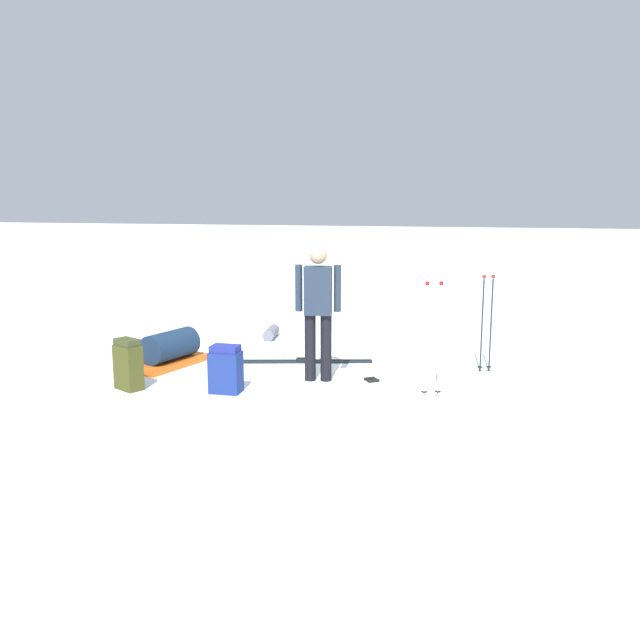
{
  "coord_description": "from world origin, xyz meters",
  "views": [
    {
      "loc": [
        -1.87,
        8.49,
        2.33
      ],
      "look_at": [
        0.0,
        0.0,
        0.7
      ],
      "focal_mm": 37.89,
      "sensor_mm": 36.0,
      "label": 1
    }
  ],
  "objects_px": {
    "ski_pair_far": "(371,381)",
    "ski_poles_planted_far": "(433,334)",
    "backpack_large_dark": "(128,365)",
    "backpack_bright": "(226,370)",
    "ski_pair_near": "(301,361)",
    "skier_standing": "(318,306)",
    "ski_poles_planted_near": "(487,318)",
    "gear_sled": "(170,350)",
    "sleeping_mat_rolled": "(271,333)"
  },
  "relations": [
    {
      "from": "backpack_bright",
      "to": "ski_poles_planted_near",
      "type": "relative_size",
      "value": 0.44
    },
    {
      "from": "backpack_large_dark",
      "to": "gear_sled",
      "type": "height_order",
      "value": "backpack_large_dark"
    },
    {
      "from": "gear_sled",
      "to": "ski_pair_far",
      "type": "bearing_deg",
      "value": 175.74
    },
    {
      "from": "ski_pair_far",
      "to": "gear_sled",
      "type": "height_order",
      "value": "gear_sled"
    },
    {
      "from": "backpack_bright",
      "to": "gear_sled",
      "type": "xyz_separation_m",
      "value": [
        1.17,
        -1.01,
        -0.05
      ]
    },
    {
      "from": "ski_pair_near",
      "to": "backpack_bright",
      "type": "distance_m",
      "value": 1.71
    },
    {
      "from": "ski_poles_planted_near",
      "to": "gear_sled",
      "type": "xyz_separation_m",
      "value": [
        4.2,
        0.65,
        -0.5
      ]
    },
    {
      "from": "backpack_large_dark",
      "to": "sleeping_mat_rolled",
      "type": "bearing_deg",
      "value": -104.77
    },
    {
      "from": "ski_pair_far",
      "to": "backpack_bright",
      "type": "relative_size",
      "value": 2.74
    },
    {
      "from": "backpack_bright",
      "to": "ski_poles_planted_far",
      "type": "xyz_separation_m",
      "value": [
        -2.39,
        -0.35,
        0.47
      ]
    },
    {
      "from": "gear_sled",
      "to": "backpack_bright",
      "type": "bearing_deg",
      "value": 139.36
    },
    {
      "from": "backpack_bright",
      "to": "ski_poles_planted_near",
      "type": "xyz_separation_m",
      "value": [
        -3.03,
        -1.66,
        0.44
      ]
    },
    {
      "from": "ski_poles_planted_near",
      "to": "ski_poles_planted_far",
      "type": "relative_size",
      "value": 0.95
    },
    {
      "from": "ski_poles_planted_far",
      "to": "ski_poles_planted_near",
      "type": "bearing_deg",
      "value": -115.84
    },
    {
      "from": "gear_sled",
      "to": "skier_standing",
      "type": "bearing_deg",
      "value": 173.06
    },
    {
      "from": "gear_sled",
      "to": "sleeping_mat_rolled",
      "type": "distance_m",
      "value": 2.22
    },
    {
      "from": "ski_pair_far",
      "to": "ski_pair_near",
      "type": "bearing_deg",
      "value": -36.14
    },
    {
      "from": "skier_standing",
      "to": "backpack_bright",
      "type": "relative_size",
      "value": 2.97
    },
    {
      "from": "ski_pair_far",
      "to": "sleeping_mat_rolled",
      "type": "height_order",
      "value": "sleeping_mat_rolled"
    },
    {
      "from": "backpack_bright",
      "to": "backpack_large_dark",
      "type": "bearing_deg",
      "value": 6.31
    },
    {
      "from": "ski_pair_far",
      "to": "sleeping_mat_rolled",
      "type": "distance_m",
      "value": 3.01
    },
    {
      "from": "ski_pair_far",
      "to": "ski_poles_planted_far",
      "type": "xyz_separation_m",
      "value": [
        -0.76,
        0.45,
        0.74
      ]
    },
    {
      "from": "backpack_large_dark",
      "to": "ski_poles_planted_near",
      "type": "height_order",
      "value": "ski_poles_planted_near"
    },
    {
      "from": "ski_poles_planted_near",
      "to": "backpack_bright",
      "type": "bearing_deg",
      "value": 28.69
    },
    {
      "from": "ski_poles_planted_far",
      "to": "gear_sled",
      "type": "xyz_separation_m",
      "value": [
        3.57,
        -0.66,
        -0.53
      ]
    },
    {
      "from": "backpack_large_dark",
      "to": "backpack_bright",
      "type": "relative_size",
      "value": 1.09
    },
    {
      "from": "ski_pair_near",
      "to": "sleeping_mat_rolled",
      "type": "relative_size",
      "value": 3.6
    },
    {
      "from": "ski_pair_near",
      "to": "ski_poles_planted_far",
      "type": "bearing_deg",
      "value": 146.07
    },
    {
      "from": "ski_poles_planted_far",
      "to": "gear_sled",
      "type": "relative_size",
      "value": 1.12
    },
    {
      "from": "backpack_large_dark",
      "to": "gear_sled",
      "type": "distance_m",
      "value": 1.14
    },
    {
      "from": "backpack_bright",
      "to": "gear_sled",
      "type": "distance_m",
      "value": 1.55
    },
    {
      "from": "ski_pair_near",
      "to": "ski_poles_planted_near",
      "type": "distance_m",
      "value": 2.61
    },
    {
      "from": "ski_poles_planted_near",
      "to": "sleeping_mat_rolled",
      "type": "distance_m",
      "value": 3.71
    },
    {
      "from": "skier_standing",
      "to": "sleeping_mat_rolled",
      "type": "height_order",
      "value": "skier_standing"
    },
    {
      "from": "ski_pair_near",
      "to": "ski_poles_planted_near",
      "type": "bearing_deg",
      "value": -178.99
    },
    {
      "from": "backpack_large_dark",
      "to": "sleeping_mat_rolled",
      "type": "relative_size",
      "value": 1.13
    },
    {
      "from": "ski_poles_planted_far",
      "to": "backpack_large_dark",
      "type": "bearing_deg",
      "value": 7.66
    },
    {
      "from": "backpack_bright",
      "to": "ski_poles_planted_far",
      "type": "distance_m",
      "value": 2.47
    },
    {
      "from": "ski_poles_planted_near",
      "to": "sleeping_mat_rolled",
      "type": "bearing_deg",
      "value": -22.6
    },
    {
      "from": "skier_standing",
      "to": "ski_poles_planted_near",
      "type": "distance_m",
      "value": 2.27
    },
    {
      "from": "ski_pair_far",
      "to": "ski_poles_planted_far",
      "type": "distance_m",
      "value": 1.15
    },
    {
      "from": "backpack_bright",
      "to": "ski_poles_planted_near",
      "type": "distance_m",
      "value": 3.48
    },
    {
      "from": "gear_sled",
      "to": "ski_poles_planted_near",
      "type": "bearing_deg",
      "value": -171.23
    },
    {
      "from": "skier_standing",
      "to": "ski_pair_near",
      "type": "relative_size",
      "value": 0.86
    },
    {
      "from": "ski_pair_near",
      "to": "backpack_large_dark",
      "type": "bearing_deg",
      "value": 45.56
    },
    {
      "from": "ski_poles_planted_near",
      "to": "backpack_large_dark",
      "type": "bearing_deg",
      "value": 22.97
    },
    {
      "from": "ski_pair_near",
      "to": "ski_pair_far",
      "type": "xyz_separation_m",
      "value": [
        -1.11,
        0.81,
        0.0
      ]
    },
    {
      "from": "ski_poles_planted_near",
      "to": "ski_poles_planted_far",
      "type": "height_order",
      "value": "ski_poles_planted_far"
    },
    {
      "from": "ski_pair_far",
      "to": "ski_poles_planted_far",
      "type": "height_order",
      "value": "ski_poles_planted_far"
    },
    {
      "from": "backpack_large_dark",
      "to": "gear_sled",
      "type": "bearing_deg",
      "value": -90.82
    }
  ]
}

